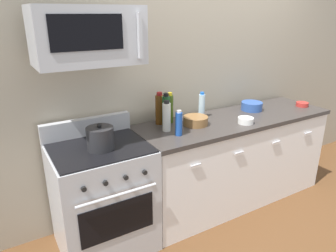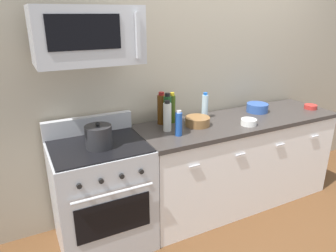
{
  "view_description": "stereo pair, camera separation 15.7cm",
  "coord_description": "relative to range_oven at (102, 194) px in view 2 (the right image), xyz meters",
  "views": [
    {
      "loc": [
        -2.07,
        -2.18,
        1.9
      ],
      "look_at": [
        -0.82,
        -0.05,
        1.0
      ],
      "focal_mm": 33.28,
      "sensor_mm": 36.0,
      "label": 1
    },
    {
      "loc": [
        -1.94,
        -2.25,
        1.9
      ],
      "look_at": [
        -0.82,
        -0.05,
        1.0
      ],
      "focal_mm": 33.28,
      "sensor_mm": 36.0,
      "label": 2
    }
  ],
  "objects": [
    {
      "name": "bottle_vinegar_white",
      "position": [
        0.63,
        0.03,
        0.58
      ],
      "size": [
        0.07,
        0.07,
        0.28
      ],
      "color": "silver",
      "rests_on": "countertop_slab"
    },
    {
      "name": "bowl_red_small",
      "position": [
        2.31,
        -0.07,
        0.47
      ],
      "size": [
        0.13,
        0.13,
        0.04
      ],
      "color": "#B72D28",
      "rests_on": "countertop_slab"
    },
    {
      "name": "range_oven",
      "position": [
        0.0,
        0.0,
        0.0
      ],
      "size": [
        0.76,
        0.69,
        1.07
      ],
      "color": "#B7BABF",
      "rests_on": "ground_plane"
    },
    {
      "name": "bowl_blue_mixing",
      "position": [
        1.72,
        0.11,
        0.5
      ],
      "size": [
        0.22,
        0.22,
        0.09
      ],
      "color": "#2D519E",
      "rests_on": "countertop_slab"
    },
    {
      "name": "bowl_white_ceramic",
      "position": [
        1.37,
        -0.18,
        0.48
      ],
      "size": [
        0.15,
        0.15,
        0.06
      ],
      "color": "white",
      "rests_on": "countertop_slab"
    },
    {
      "name": "bottle_olive_oil",
      "position": [
        0.77,
        0.21,
        0.59
      ],
      "size": [
        0.06,
        0.06,
        0.29
      ],
      "color": "#385114",
      "rests_on": "countertop_slab"
    },
    {
      "name": "counter_unit",
      "position": [
        1.41,
        -0.0,
        -0.01
      ],
      "size": [
        2.07,
        0.66,
        0.92
      ],
      "color": "white",
      "rests_on": "ground_plane"
    },
    {
      "name": "stockpot",
      "position": [
        0.0,
        -0.05,
        0.54
      ],
      "size": [
        0.21,
        0.21,
        0.21
      ],
      "color": "#262628",
      "rests_on": "range_oven"
    },
    {
      "name": "bottle_soda_blue",
      "position": [
        0.67,
        -0.11,
        0.56
      ],
      "size": [
        0.06,
        0.06,
        0.22
      ],
      "color": "#1E4CA5",
      "rests_on": "countertop_slab"
    },
    {
      "name": "ground_plane",
      "position": [
        1.41,
        -0.0,
        -0.47
      ],
      "size": [
        6.2,
        6.2,
        0.0
      ],
      "primitive_type": "plane",
      "color": "brown"
    },
    {
      "name": "bottle_wine_amber",
      "position": [
        0.67,
        0.22,
        0.59
      ],
      "size": [
        0.08,
        0.08,
        0.3
      ],
      "color": "#59330F",
      "rests_on": "countertop_slab"
    },
    {
      "name": "bottle_wine_green",
      "position": [
        0.68,
        0.12,
        0.6
      ],
      "size": [
        0.07,
        0.07,
        0.31
      ],
      "color": "#19471E",
      "rests_on": "countertop_slab"
    },
    {
      "name": "back_wall",
      "position": [
        1.41,
        0.41,
        0.88
      ],
      "size": [
        5.16,
        0.1,
        2.7
      ],
      "primitive_type": "cube",
      "color": "#9E937F",
      "rests_on": "ground_plane"
    },
    {
      "name": "bowl_wooden_salad",
      "position": [
        0.94,
        0.03,
        0.49
      ],
      "size": [
        0.23,
        0.23,
        0.08
      ],
      "color": "brown",
      "rests_on": "countertop_slab"
    },
    {
      "name": "microwave",
      "position": [
        0.0,
        0.04,
        1.28
      ],
      "size": [
        0.74,
        0.44,
        0.4
      ],
      "color": "#B7BABF"
    },
    {
      "name": "bottle_water_clear",
      "position": [
        1.11,
        0.18,
        0.57
      ],
      "size": [
        0.06,
        0.06,
        0.26
      ],
      "color": "silver",
      "rests_on": "countertop_slab"
    }
  ]
}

